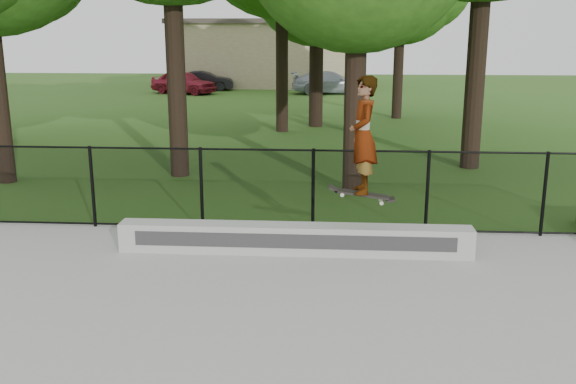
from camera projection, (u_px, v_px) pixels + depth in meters
name	position (u px, v px, depth m)	size (l,w,h in m)	color
grind_ledge	(294.00, 239.00, 10.32)	(5.67, 0.40, 0.47)	#A5A6A1
car_a	(184.00, 82.00, 37.17)	(1.57, 3.88, 1.33)	maroon
car_b	(204.00, 81.00, 39.28)	(1.23, 3.21, 1.17)	black
car_c	(330.00, 82.00, 37.16)	(1.82, 4.11, 1.30)	#98A0AC
skater_airborne	(363.00, 137.00, 9.64)	(0.84, 0.70, 1.92)	black
chainlink_fence	(201.00, 188.00, 11.48)	(16.06, 0.06, 1.50)	black
distant_building	(268.00, 53.00, 42.34)	(12.40, 6.40, 4.30)	tan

